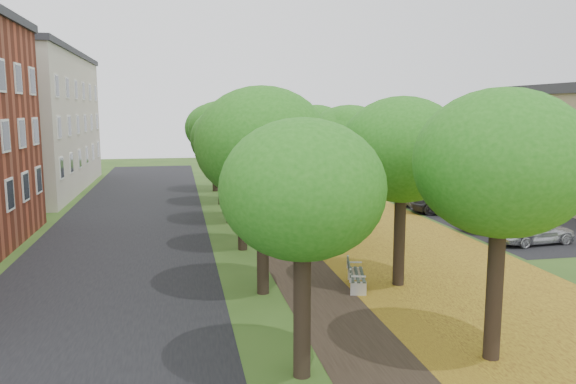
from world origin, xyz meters
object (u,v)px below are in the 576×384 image
bench (355,275)px  car_silver (534,230)px  car_grey (454,201)px  car_white (433,196)px  car_red (497,217)px

bench → car_silver: bearing=-51.4°
car_grey → car_white: 2.75m
car_silver → car_white: (0.00, 10.33, -0.02)m
car_red → car_white: 7.27m
bench → car_red: 12.55m
car_red → car_white: bearing=-14.3°
bench → car_white: size_ratio=0.44×
car_silver → car_white: car_silver is taller
car_silver → car_white: 10.33m
car_silver → car_grey: bearing=-6.2°
car_grey → car_white: car_grey is taller
car_silver → car_grey: size_ratio=0.74×
car_silver → car_grey: 7.59m
bench → car_grey: car_grey is taller
car_white → car_grey: bearing=-173.0°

